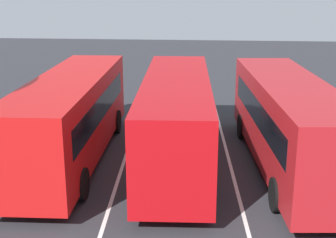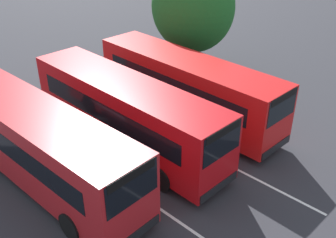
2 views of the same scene
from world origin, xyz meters
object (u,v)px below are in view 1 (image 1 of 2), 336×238
Objects in this scene: bus_center_right at (71,115)px; bus_center_left at (176,117)px; pedestrian at (256,95)px; bus_far_left at (289,121)px.

bus_center_left is at bearing -90.68° from bus_center_right.
pedestrian is (7.06, -7.54, -0.73)m from bus_center_right.
bus_center_right is at bearing 84.21° from bus_far_left.
bus_center_right is at bearing -96.95° from pedestrian.
bus_center_left is 6.17× the size of pedestrian.
bus_far_left is 8.04m from bus_center_right.
bus_center_right is at bearing 88.54° from bus_center_left.
bus_center_left is 7.87m from pedestrian.
bus_center_left is at bearing -77.25° from pedestrian.
bus_far_left is 6.20× the size of pedestrian.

